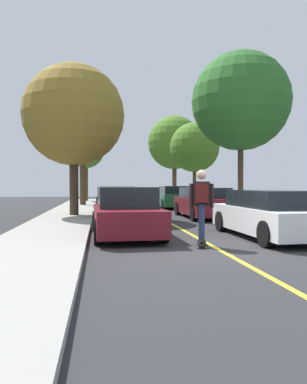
% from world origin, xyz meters
% --- Properties ---
extents(ground, '(80.00, 80.00, 0.00)m').
position_xyz_m(ground, '(0.00, 0.00, 0.00)').
color(ground, '#2D2D30').
extents(sidewalk_left, '(2.31, 56.00, 0.14)m').
position_xyz_m(sidewalk_left, '(-4.17, 0.00, 0.07)').
color(sidewalk_left, '#9E9B93').
rests_on(sidewalk_left, ground).
extents(center_line, '(0.12, 39.20, 0.01)m').
position_xyz_m(center_line, '(0.00, 4.00, 0.00)').
color(center_line, gold).
rests_on(center_line, ground).
extents(parked_car_left_nearest, '(1.96, 4.15, 1.42)m').
position_xyz_m(parked_car_left_nearest, '(-1.96, 2.63, 0.69)').
color(parked_car_left_nearest, maroon).
rests_on(parked_car_left_nearest, ground).
extents(parked_car_left_near, '(1.87, 4.20, 1.41)m').
position_xyz_m(parked_car_left_near, '(-1.96, 9.39, 0.70)').
color(parked_car_left_near, black).
rests_on(parked_car_left_near, ground).
extents(parked_car_left_far, '(1.86, 4.32, 1.27)m').
position_xyz_m(parked_car_left_far, '(-1.96, 15.37, 0.64)').
color(parked_car_left_far, '#38383D').
rests_on(parked_car_left_far, ground).
extents(parked_car_right_nearest, '(1.87, 4.63, 1.33)m').
position_xyz_m(parked_car_right_nearest, '(1.96, 1.83, 0.66)').
color(parked_car_right_nearest, white).
rests_on(parked_car_right_nearest, ground).
extents(parked_car_right_near, '(1.98, 4.62, 1.35)m').
position_xyz_m(parked_car_right_near, '(1.96, 8.40, 0.68)').
color(parked_car_right_near, maroon).
rests_on(parked_car_right_near, ground).
extents(parked_car_right_far, '(2.05, 4.38, 1.40)m').
position_xyz_m(parked_car_right_far, '(1.96, 15.42, 0.70)').
color(parked_car_right_far, '#1E5B33').
rests_on(parked_car_right_far, ground).
extents(street_tree_left_nearest, '(4.52, 4.52, 6.72)m').
position_xyz_m(street_tree_left_nearest, '(-3.85, 9.11, 4.58)').
color(street_tree_left_nearest, '#3D2D1E').
rests_on(street_tree_left_nearest, sidewalk_left).
extents(street_tree_left_near, '(2.96, 2.96, 6.30)m').
position_xyz_m(street_tree_left_near, '(-3.85, 17.77, 4.89)').
color(street_tree_left_near, '#4C3823').
rests_on(street_tree_left_near, sidewalk_left).
extents(street_tree_left_far, '(3.01, 3.01, 5.74)m').
position_xyz_m(street_tree_left_far, '(-3.85, 24.17, 4.35)').
color(street_tree_left_far, '#4C3823').
rests_on(street_tree_left_far, sidewalk_left).
extents(street_tree_right_nearest, '(4.60, 4.60, 7.55)m').
position_xyz_m(street_tree_right_nearest, '(3.85, 8.89, 5.38)').
color(street_tree_right_nearest, '#4C3823').
rests_on(street_tree_right_nearest, sidewalk_right).
extents(street_tree_right_near, '(3.46, 3.46, 5.69)m').
position_xyz_m(street_tree_right_near, '(3.85, 17.71, 4.09)').
color(street_tree_right_near, '#4C3823').
rests_on(street_tree_right_near, sidewalk_right).
extents(street_tree_right_far, '(4.73, 4.73, 7.46)m').
position_xyz_m(street_tree_right_far, '(3.85, 24.95, 5.22)').
color(street_tree_right_far, '#4C3823').
rests_on(street_tree_right_far, sidewalk_right).
extents(fire_hydrant, '(0.20, 0.20, 0.70)m').
position_xyz_m(fire_hydrant, '(3.46, 7.06, 0.49)').
color(fire_hydrant, '#B2140F').
rests_on(fire_hydrant, sidewalk_right).
extents(skateboard, '(0.42, 0.87, 0.10)m').
position_xyz_m(skateboard, '(-0.27, 0.65, 0.09)').
color(skateboard, black).
rests_on(skateboard, ground).
extents(skateboarder, '(0.58, 0.70, 1.74)m').
position_xyz_m(skateboarder, '(-0.28, 0.62, 1.09)').
color(skateboarder, black).
rests_on(skateboarder, skateboard).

